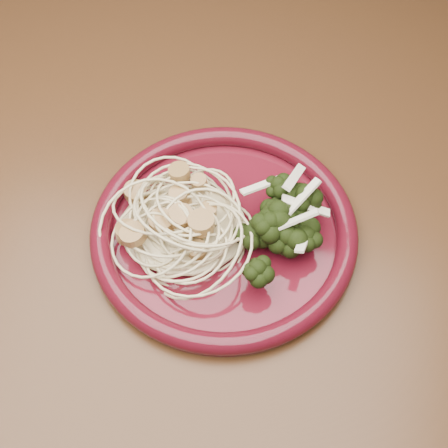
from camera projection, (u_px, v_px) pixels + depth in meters
The scene contains 6 objects.
dining_table at pixel (143, 211), 0.76m from camera, with size 1.20×0.80×0.75m.
dinner_plate at pixel (224, 230), 0.62m from camera, with size 0.31×0.31×0.02m.
spaghetti_pile at pixel (181, 223), 0.61m from camera, with size 0.13×0.11×0.03m, color beige.
scallop_cluster at pixel (179, 203), 0.58m from camera, with size 0.12×0.12×0.04m, color #A77D44, non-canonical shape.
broccoli_pile at pixel (277, 221), 0.60m from camera, with size 0.08×0.13×0.04m, color black.
onion_garnish at pixel (279, 204), 0.58m from camera, with size 0.05×0.08×0.05m, color #F4ECCE, non-canonical shape.
Camera 1 is at (0.19, -0.41, 1.27)m, focal length 50.00 mm.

